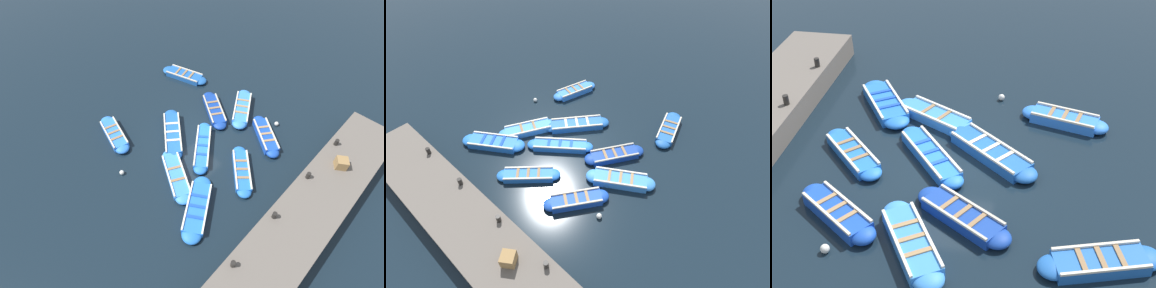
% 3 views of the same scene
% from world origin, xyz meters
% --- Properties ---
extents(ground_plane, '(120.00, 120.00, 0.00)m').
position_xyz_m(ground_plane, '(0.00, 0.00, 0.00)').
color(ground_plane, black).
extents(boat_stern_in, '(3.21, 2.52, 0.41)m').
position_xyz_m(boat_stern_in, '(0.67, -2.42, 0.18)').
color(boat_stern_in, navy).
rests_on(boat_stern_in, ground).
extents(boat_tucked, '(2.73, 3.55, 0.43)m').
position_xyz_m(boat_tucked, '(-3.15, 3.18, 0.19)').
color(boat_tucked, blue).
rests_on(boat_tucked, ground).
extents(boat_centre, '(2.98, 2.49, 0.46)m').
position_xyz_m(boat_centre, '(-2.86, -2.85, 0.20)').
color(boat_centre, '#1947B7').
rests_on(boat_centre, ground).
extents(boat_near_quay, '(2.76, 2.86, 0.38)m').
position_xyz_m(boat_near_quay, '(-3.35, -0.01, 0.16)').
color(boat_near_quay, blue).
rests_on(boat_near_quay, ground).
extents(boat_end_of_row, '(2.83, 3.34, 0.40)m').
position_xyz_m(boat_end_of_row, '(-0.80, 0.24, 0.17)').
color(boat_end_of_row, blue).
rests_on(boat_end_of_row, ground).
extents(boat_outer_right, '(3.43, 2.41, 0.41)m').
position_xyz_m(boat_outer_right, '(-1.10, 2.58, 0.18)').
color(boat_outer_right, '#3884E0').
rests_on(boat_outer_right, ground).
extents(boat_inner_gap, '(3.51, 3.17, 0.42)m').
position_xyz_m(boat_inner_gap, '(1.11, 0.72, 0.18)').
color(boat_inner_gap, '#1E59AD').
rests_on(boat_inner_gap, ground).
extents(boat_mid_row, '(2.52, 3.41, 0.47)m').
position_xyz_m(boat_mid_row, '(-0.50, -3.68, 0.20)').
color(boat_mid_row, '#3884E0').
rests_on(boat_mid_row, ground).
extents(boat_outer_left, '(3.42, 1.73, 0.40)m').
position_xyz_m(boat_outer_left, '(4.41, -3.58, 0.17)').
color(boat_outer_left, '#1E59AD').
rests_on(boat_outer_left, ground).
extents(boat_far_corner, '(3.25, 1.62, 0.43)m').
position_xyz_m(boat_far_corner, '(3.50, 3.08, 0.19)').
color(boat_far_corner, blue).
rests_on(boat_far_corner, ground).
extents(bollard_mid_south, '(0.20, 0.20, 0.35)m').
position_xyz_m(bollard_mid_south, '(-6.13, 1.44, 1.09)').
color(bollard_mid_south, black).
rests_on(bollard_mid_south, quay_wall).
extents(bollard_south, '(0.20, 0.20, 0.35)m').
position_xyz_m(bollard_south, '(-6.13, 4.31, 1.09)').
color(bollard_south, black).
rests_on(bollard_south, quay_wall).
extents(buoy_orange_near, '(0.24, 0.24, 0.24)m').
position_xyz_m(buoy_orange_near, '(1.11, 4.39, 0.12)').
color(buoy_orange_near, silver).
rests_on(buoy_orange_near, ground).
extents(buoy_yellow_far, '(0.26, 0.26, 0.26)m').
position_xyz_m(buoy_yellow_far, '(-2.75, -4.16, 0.13)').
color(buoy_yellow_far, silver).
rests_on(buoy_yellow_far, ground).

